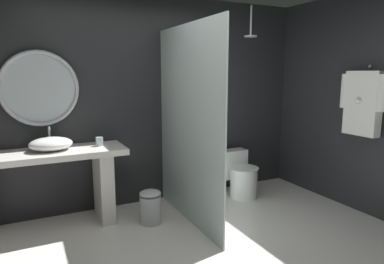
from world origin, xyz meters
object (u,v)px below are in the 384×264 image
object	(u,v)px
tumbler_cup	(99,142)
toilet	(240,175)
waste_bin	(150,206)
hanging_bathrobe	(363,100)
vessel_sink	(51,144)
round_wall_mirror	(39,89)
rain_shower_head	(251,32)

from	to	relation	value
tumbler_cup	toilet	xyz separation A→B (m)	(1.84, -0.10, -0.62)
waste_bin	hanging_bathrobe	bearing A→B (deg)	-19.11
vessel_sink	waste_bin	bearing A→B (deg)	-21.77
hanging_bathrobe	waste_bin	distance (m)	2.69
toilet	waste_bin	distance (m)	1.42
vessel_sink	round_wall_mirror	world-z (taller)	round_wall_mirror
round_wall_mirror	waste_bin	xyz separation A→B (m)	(1.01, -0.63, -1.30)
vessel_sink	waste_bin	xyz separation A→B (m)	(0.95, -0.38, -0.73)
rain_shower_head	waste_bin	size ratio (longest dim) A/B	1.03
waste_bin	toilet	bearing A→B (deg)	12.23
tumbler_cup	waste_bin	size ratio (longest dim) A/B	0.26
tumbler_cup	round_wall_mirror	world-z (taller)	round_wall_mirror
hanging_bathrobe	waste_bin	xyz separation A→B (m)	(-2.30, 0.80, -1.15)
vessel_sink	tumbler_cup	distance (m)	0.50
toilet	tumbler_cup	bearing A→B (deg)	177.03
vessel_sink	round_wall_mirror	distance (m)	0.62
vessel_sink	hanging_bathrobe	bearing A→B (deg)	-19.90
hanging_bathrobe	toilet	bearing A→B (deg)	129.56
hanging_bathrobe	toilet	size ratio (longest dim) A/B	1.34
rain_shower_head	hanging_bathrobe	distance (m)	1.59
vessel_sink	rain_shower_head	world-z (taller)	rain_shower_head
rain_shower_head	toilet	xyz separation A→B (m)	(-0.12, -0.01, -1.90)
vessel_sink	tumbler_cup	world-z (taller)	vessel_sink
hanging_bathrobe	round_wall_mirror	bearing A→B (deg)	156.70
tumbler_cup	toilet	size ratio (longest dim) A/B	0.16
vessel_sink	rain_shower_head	size ratio (longest dim) A/B	1.11
round_wall_mirror	rain_shower_head	bearing A→B (deg)	-7.12
round_wall_mirror	toilet	size ratio (longest dim) A/B	1.38
vessel_sink	tumbler_cup	size ratio (longest dim) A/B	4.45
rain_shower_head	hanging_bathrobe	world-z (taller)	rain_shower_head
round_wall_mirror	rain_shower_head	size ratio (longest dim) A/B	2.10
round_wall_mirror	waste_bin	bearing A→B (deg)	-31.85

